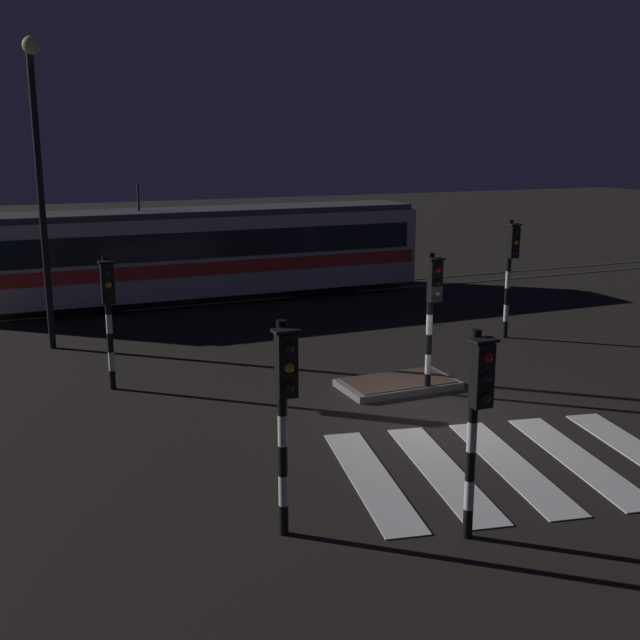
{
  "coord_description": "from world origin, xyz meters",
  "views": [
    {
      "loc": [
        -8.12,
        -12.95,
        5.61
      ],
      "look_at": [
        -1.0,
        3.67,
        1.4
      ],
      "focal_mm": 43.76,
      "sensor_mm": 36.0,
      "label": 1
    }
  ],
  "objects_px": {
    "tram": "(207,252)",
    "traffic_light_corner_far_left": "(108,303)",
    "traffic_light_corner_near_left": "(285,398)",
    "traffic_light_corner_far_right": "(511,261)",
    "traffic_light_kerb_mid_left": "(477,405)",
    "traffic_light_median_centre": "(432,303)",
    "street_lamp_trackside_left": "(39,162)"
  },
  "relations": [
    {
      "from": "traffic_light_corner_near_left",
      "to": "tram",
      "type": "height_order",
      "value": "tram"
    },
    {
      "from": "traffic_light_corner_far_left",
      "to": "traffic_light_corner_near_left",
      "type": "bearing_deg",
      "value": -81.08
    },
    {
      "from": "traffic_light_corner_near_left",
      "to": "traffic_light_corner_far_left",
      "type": "bearing_deg",
      "value": 98.92
    },
    {
      "from": "street_lamp_trackside_left",
      "to": "tram",
      "type": "distance_m",
      "value": 8.18
    },
    {
      "from": "traffic_light_corner_far_right",
      "to": "traffic_light_corner_near_left",
      "type": "distance_m",
      "value": 12.94
    },
    {
      "from": "traffic_light_kerb_mid_left",
      "to": "traffic_light_corner_far_left",
      "type": "height_order",
      "value": "traffic_light_kerb_mid_left"
    },
    {
      "from": "traffic_light_median_centre",
      "to": "traffic_light_corner_near_left",
      "type": "relative_size",
      "value": 1.0
    },
    {
      "from": "traffic_light_median_centre",
      "to": "tram",
      "type": "bearing_deg",
      "value": 98.3
    },
    {
      "from": "traffic_light_kerb_mid_left",
      "to": "tram",
      "type": "bearing_deg",
      "value": 86.59
    },
    {
      "from": "traffic_light_corner_far_left",
      "to": "traffic_light_corner_far_right",
      "type": "bearing_deg",
      "value": 2.08
    },
    {
      "from": "traffic_light_corner_far_right",
      "to": "traffic_light_median_centre",
      "type": "height_order",
      "value": "traffic_light_corner_far_right"
    },
    {
      "from": "traffic_light_median_centre",
      "to": "tram",
      "type": "height_order",
      "value": "tram"
    },
    {
      "from": "street_lamp_trackside_left",
      "to": "tram",
      "type": "relative_size",
      "value": 0.52
    },
    {
      "from": "traffic_light_kerb_mid_left",
      "to": "traffic_light_median_centre",
      "type": "bearing_deg",
      "value": 64.18
    },
    {
      "from": "traffic_light_corner_far_right",
      "to": "traffic_light_median_centre",
      "type": "relative_size",
      "value": 1.06
    },
    {
      "from": "traffic_light_kerb_mid_left",
      "to": "traffic_light_corner_near_left",
      "type": "relative_size",
      "value": 0.97
    },
    {
      "from": "traffic_light_corner_far_left",
      "to": "traffic_light_corner_near_left",
      "type": "height_order",
      "value": "traffic_light_corner_near_left"
    },
    {
      "from": "street_lamp_trackside_left",
      "to": "traffic_light_median_centre",
      "type": "bearing_deg",
      "value": -44.37
    },
    {
      "from": "traffic_light_corner_far_left",
      "to": "traffic_light_corner_far_right",
      "type": "height_order",
      "value": "traffic_light_corner_far_right"
    },
    {
      "from": "traffic_light_corner_near_left",
      "to": "street_lamp_trackside_left",
      "type": "relative_size",
      "value": 0.4
    },
    {
      "from": "traffic_light_kerb_mid_left",
      "to": "street_lamp_trackside_left",
      "type": "xyz_separation_m",
      "value": [
        -4.6,
        13.19,
        2.98
      ]
    },
    {
      "from": "traffic_light_kerb_mid_left",
      "to": "traffic_light_median_centre",
      "type": "relative_size",
      "value": 0.97
    },
    {
      "from": "traffic_light_corner_far_right",
      "to": "traffic_light_kerb_mid_left",
      "type": "bearing_deg",
      "value": -128.72
    },
    {
      "from": "traffic_light_corner_far_right",
      "to": "tram",
      "type": "relative_size",
      "value": 0.22
    },
    {
      "from": "traffic_light_corner_near_left",
      "to": "street_lamp_trackside_left",
      "type": "bearing_deg",
      "value": 100.31
    },
    {
      "from": "traffic_light_kerb_mid_left",
      "to": "traffic_light_median_centre",
      "type": "distance_m",
      "value": 6.56
    },
    {
      "from": "traffic_light_kerb_mid_left",
      "to": "traffic_light_corner_far_left",
      "type": "xyz_separation_m",
      "value": [
        -3.64,
        9.0,
        -0.0
      ]
    },
    {
      "from": "traffic_light_corner_far_left",
      "to": "street_lamp_trackside_left",
      "type": "relative_size",
      "value": 0.38
    },
    {
      "from": "traffic_light_corner_far_left",
      "to": "traffic_light_median_centre",
      "type": "distance_m",
      "value": 7.2
    },
    {
      "from": "tram",
      "to": "traffic_light_corner_far_left",
      "type": "bearing_deg",
      "value": -117.43
    },
    {
      "from": "traffic_light_corner_near_left",
      "to": "traffic_light_corner_far_right",
      "type": "bearing_deg",
      "value": 39.76
    },
    {
      "from": "traffic_light_corner_far_left",
      "to": "street_lamp_trackside_left",
      "type": "xyz_separation_m",
      "value": [
        -0.96,
        4.19,
        2.99
      ]
    }
  ]
}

